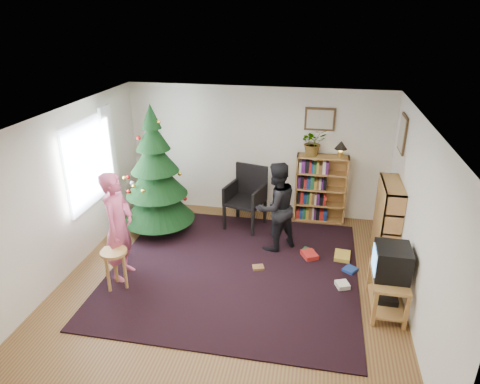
% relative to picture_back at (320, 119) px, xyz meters
% --- Properties ---
extents(floor, '(5.00, 5.00, 0.00)m').
position_rel_picture_back_xyz_m(floor, '(-1.15, -2.48, -1.95)').
color(floor, brown).
rests_on(floor, ground).
extents(ceiling, '(5.00, 5.00, 0.00)m').
position_rel_picture_back_xyz_m(ceiling, '(-1.15, -2.48, 0.55)').
color(ceiling, white).
rests_on(ceiling, wall_back).
extents(wall_back, '(5.00, 0.02, 2.50)m').
position_rel_picture_back_xyz_m(wall_back, '(-1.15, 0.02, -0.70)').
color(wall_back, silver).
rests_on(wall_back, floor).
extents(wall_front, '(5.00, 0.02, 2.50)m').
position_rel_picture_back_xyz_m(wall_front, '(-1.15, -4.97, -0.70)').
color(wall_front, silver).
rests_on(wall_front, floor).
extents(wall_left, '(0.02, 5.00, 2.50)m').
position_rel_picture_back_xyz_m(wall_left, '(-3.65, -2.48, -0.70)').
color(wall_left, silver).
rests_on(wall_left, floor).
extents(wall_right, '(0.02, 5.00, 2.50)m').
position_rel_picture_back_xyz_m(wall_right, '(1.35, -2.48, -0.70)').
color(wall_right, silver).
rests_on(wall_right, floor).
extents(rug, '(3.80, 3.60, 0.02)m').
position_rel_picture_back_xyz_m(rug, '(-1.15, -2.17, -1.94)').
color(rug, black).
rests_on(rug, floor).
extents(window_pane, '(0.04, 1.20, 1.40)m').
position_rel_picture_back_xyz_m(window_pane, '(-3.62, -1.88, -0.45)').
color(window_pane, silver).
rests_on(window_pane, wall_left).
extents(curtain, '(0.06, 0.35, 1.60)m').
position_rel_picture_back_xyz_m(curtain, '(-3.58, -1.18, -0.45)').
color(curtain, white).
rests_on(curtain, wall_left).
extents(picture_back, '(0.55, 0.03, 0.42)m').
position_rel_picture_back_xyz_m(picture_back, '(0.00, 0.00, 0.00)').
color(picture_back, '#4C3319').
rests_on(picture_back, wall_back).
extents(picture_right, '(0.03, 0.50, 0.60)m').
position_rel_picture_back_xyz_m(picture_right, '(1.33, -0.73, 0.00)').
color(picture_right, '#4C3319').
rests_on(picture_right, wall_right).
extents(christmas_tree, '(1.30, 1.30, 2.36)m').
position_rel_picture_back_xyz_m(christmas_tree, '(-2.77, -1.15, -0.97)').
color(christmas_tree, '#3F2816').
rests_on(christmas_tree, rug).
extents(bookshelf_back, '(0.95, 0.30, 1.30)m').
position_rel_picture_back_xyz_m(bookshelf_back, '(0.11, -0.14, -1.29)').
color(bookshelf_back, '#B37940').
rests_on(bookshelf_back, floor).
extents(bookshelf_right, '(0.30, 0.95, 1.30)m').
position_rel_picture_back_xyz_m(bookshelf_right, '(1.19, -1.28, -1.29)').
color(bookshelf_right, '#B37940').
rests_on(bookshelf_right, floor).
extents(tv_stand, '(0.45, 0.81, 0.55)m').
position_rel_picture_back_xyz_m(tv_stand, '(1.07, -2.71, -1.63)').
color(tv_stand, '#B37940').
rests_on(tv_stand, floor).
extents(crt_tv, '(0.45, 0.49, 0.43)m').
position_rel_picture_back_xyz_m(crt_tv, '(1.07, -2.71, -1.19)').
color(crt_tv, black).
rests_on(crt_tv, tv_stand).
extents(armchair, '(0.77, 0.78, 1.15)m').
position_rel_picture_back_xyz_m(armchair, '(-1.24, -0.58, -1.32)').
color(armchair, black).
rests_on(armchair, rug).
extents(stool, '(0.38, 0.38, 0.63)m').
position_rel_picture_back_xyz_m(stool, '(-2.74, -2.95, -1.46)').
color(stool, '#B37940').
rests_on(stool, floor).
extents(person_standing, '(0.42, 0.63, 1.70)m').
position_rel_picture_back_xyz_m(person_standing, '(-2.79, -2.63, -1.10)').
color(person_standing, '#C64F73').
rests_on(person_standing, rug).
extents(person_by_chair, '(0.95, 0.94, 1.55)m').
position_rel_picture_back_xyz_m(person_by_chair, '(-0.61, -1.37, -1.17)').
color(person_by_chair, black).
rests_on(person_by_chair, rug).
extents(potted_plant, '(0.57, 0.54, 0.51)m').
position_rel_picture_back_xyz_m(potted_plant, '(-0.09, -0.14, -0.40)').
color(potted_plant, gray).
rests_on(potted_plant, bookshelf_back).
extents(table_lamp, '(0.23, 0.23, 0.31)m').
position_rel_picture_back_xyz_m(table_lamp, '(0.41, -0.14, -0.44)').
color(table_lamp, '#A57F33').
rests_on(table_lamp, bookshelf_back).
extents(floor_clutter, '(1.62, 1.11, 0.08)m').
position_rel_picture_back_xyz_m(floor_clutter, '(0.14, -1.80, -1.91)').
color(floor_clutter, '#A51E19').
rests_on(floor_clutter, rug).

